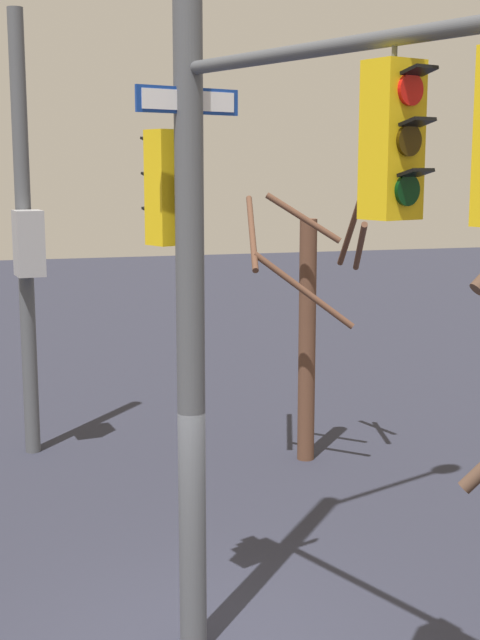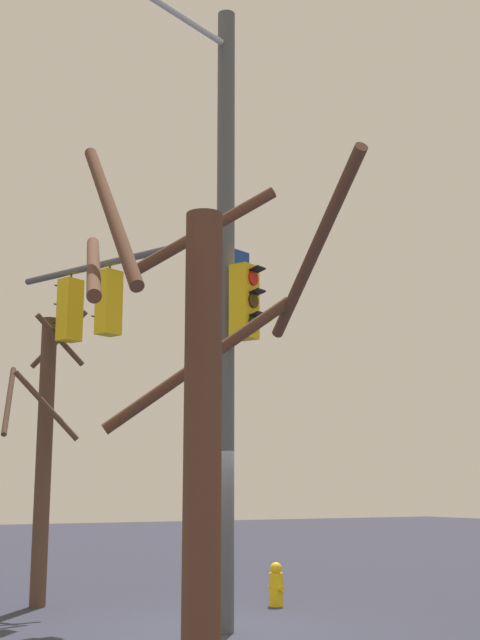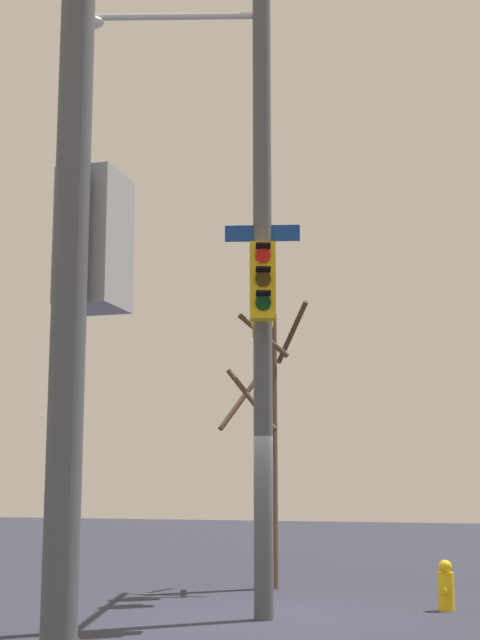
# 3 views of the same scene
# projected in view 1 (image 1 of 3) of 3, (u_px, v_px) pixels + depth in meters

# --- Properties ---
(main_signal_pole_assembly) EXTENTS (5.70, 3.38, 9.45)m
(main_signal_pole_assembly) POSITION_uv_depth(u_px,v_px,m) (247.00, 141.00, 7.70)
(main_signal_pole_assembly) COLOR #4C4F54
(main_signal_pole_assembly) RESTS_ON ground
(secondary_pole_assembly) EXTENTS (0.82, 0.50, 7.36)m
(secondary_pole_assembly) POSITION_uv_depth(u_px,v_px,m) (26.00, 240.00, 14.56)
(secondary_pole_assembly) COLOR #4C4F54
(secondary_pole_assembly) RESTS_ON ground
(bare_tree_corner) EXTENTS (2.22, 2.26, 4.73)m
(bare_tree_corner) POSITION_uv_depth(u_px,v_px,m) (309.00, 320.00, 14.46)
(bare_tree_corner) COLOR brown
(bare_tree_corner) RESTS_ON ground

